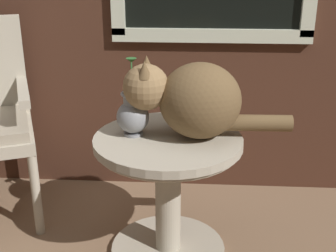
{
  "coord_description": "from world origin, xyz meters",
  "views": [
    {
      "loc": [
        0.38,
        -1.64,
        1.3
      ],
      "look_at": [
        0.27,
        0.1,
        0.62
      ],
      "focal_mm": 48.53,
      "sensor_mm": 36.0,
      "label": 1
    }
  ],
  "objects": [
    {
      "name": "pewter_vase_with_ivy",
      "position": [
        0.13,
        0.12,
        0.67
      ],
      "size": [
        0.14,
        0.14,
        0.32
      ],
      "color": "gray",
      "rests_on": "wicker_side_table"
    },
    {
      "name": "wicker_side_table",
      "position": [
        0.27,
        0.1,
        0.38
      ],
      "size": [
        0.63,
        0.63,
        0.57
      ],
      "color": "#B2A893",
      "rests_on": "ground_plane"
    },
    {
      "name": "cat",
      "position": [
        0.37,
        0.12,
        0.74
      ],
      "size": [
        0.69,
        0.32,
        0.33
      ],
      "color": "brown",
      "rests_on": "wicker_side_table"
    }
  ]
}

